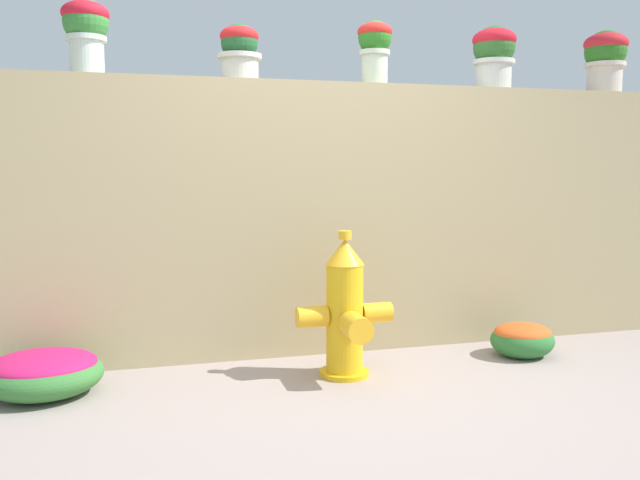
{
  "coord_description": "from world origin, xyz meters",
  "views": [
    {
      "loc": [
        -1.13,
        -3.31,
        1.24
      ],
      "look_at": [
        0.01,
        0.79,
        0.77
      ],
      "focal_mm": 37.24,
      "sensor_mm": 36.0,
      "label": 1
    }
  ],
  "objects_px": {
    "potted_plant_5": "(605,56)",
    "flower_bush_left": "(43,372)",
    "potted_plant_3": "(375,45)",
    "fire_hydrant": "(345,312)",
    "flower_bush_right": "(522,338)",
    "potted_plant_1": "(86,28)",
    "potted_plant_2": "(239,49)",
    "potted_plant_4": "(494,52)"
  },
  "relations": [
    {
      "from": "potted_plant_3",
      "to": "fire_hydrant",
      "type": "height_order",
      "value": "potted_plant_3"
    },
    {
      "from": "potted_plant_4",
      "to": "flower_bush_left",
      "type": "distance_m",
      "value": 3.61
    },
    {
      "from": "potted_plant_1",
      "to": "potted_plant_5",
      "type": "height_order",
      "value": "potted_plant_5"
    },
    {
      "from": "potted_plant_5",
      "to": "flower_bush_right",
      "type": "height_order",
      "value": "potted_plant_5"
    },
    {
      "from": "potted_plant_1",
      "to": "flower_bush_left",
      "type": "distance_m",
      "value": 2.02
    },
    {
      "from": "potted_plant_5",
      "to": "fire_hydrant",
      "type": "height_order",
      "value": "potted_plant_5"
    },
    {
      "from": "flower_bush_left",
      "to": "flower_bush_right",
      "type": "height_order",
      "value": "flower_bush_left"
    },
    {
      "from": "potted_plant_1",
      "to": "fire_hydrant",
      "type": "relative_size",
      "value": 0.52
    },
    {
      "from": "fire_hydrant",
      "to": "flower_bush_left",
      "type": "distance_m",
      "value": 1.71
    },
    {
      "from": "potted_plant_1",
      "to": "flower_bush_left",
      "type": "xyz_separation_m",
      "value": [
        -0.25,
        -0.52,
        -1.94
      ]
    },
    {
      "from": "potted_plant_5",
      "to": "flower_bush_left",
      "type": "relative_size",
      "value": 0.74
    },
    {
      "from": "potted_plant_2",
      "to": "flower_bush_right",
      "type": "distance_m",
      "value": 2.63
    },
    {
      "from": "potted_plant_2",
      "to": "potted_plant_3",
      "type": "relative_size",
      "value": 0.83
    },
    {
      "from": "potted_plant_1",
      "to": "potted_plant_5",
      "type": "xyz_separation_m",
      "value": [
        3.68,
        0.02,
        -0.0
      ]
    },
    {
      "from": "potted_plant_3",
      "to": "flower_bush_right",
      "type": "xyz_separation_m",
      "value": [
        0.85,
        -0.55,
        -1.94
      ]
    },
    {
      "from": "potted_plant_4",
      "to": "flower_bush_right",
      "type": "xyz_separation_m",
      "value": [
        -0.06,
        -0.57,
        -1.93
      ]
    },
    {
      "from": "potted_plant_5",
      "to": "potted_plant_1",
      "type": "bearing_deg",
      "value": -179.72
    },
    {
      "from": "potted_plant_5",
      "to": "flower_bush_right",
      "type": "xyz_separation_m",
      "value": [
        -0.99,
        -0.57,
        -1.95
      ]
    },
    {
      "from": "potted_plant_4",
      "to": "fire_hydrant",
      "type": "height_order",
      "value": "potted_plant_4"
    },
    {
      "from": "flower_bush_left",
      "to": "potted_plant_2",
      "type": "bearing_deg",
      "value": 24.03
    },
    {
      "from": "potted_plant_2",
      "to": "flower_bush_right",
      "type": "relative_size",
      "value": 0.84
    },
    {
      "from": "potted_plant_2",
      "to": "potted_plant_4",
      "type": "xyz_separation_m",
      "value": [
        1.83,
        0.02,
        0.07
      ]
    },
    {
      "from": "potted_plant_3",
      "to": "flower_bush_left",
      "type": "relative_size",
      "value": 0.68
    },
    {
      "from": "flower_bush_right",
      "to": "potted_plant_5",
      "type": "bearing_deg",
      "value": 29.8
    },
    {
      "from": "potted_plant_4",
      "to": "potted_plant_1",
      "type": "bearing_deg",
      "value": -179.56
    },
    {
      "from": "potted_plant_4",
      "to": "flower_bush_right",
      "type": "bearing_deg",
      "value": -96.02
    },
    {
      "from": "potted_plant_2",
      "to": "flower_bush_left",
      "type": "height_order",
      "value": "potted_plant_2"
    },
    {
      "from": "flower_bush_left",
      "to": "potted_plant_5",
      "type": "bearing_deg",
      "value": 7.84
    },
    {
      "from": "potted_plant_5",
      "to": "flower_bush_left",
      "type": "bearing_deg",
      "value": -172.16
    },
    {
      "from": "potted_plant_2",
      "to": "potted_plant_5",
      "type": "height_order",
      "value": "potted_plant_5"
    },
    {
      "from": "potted_plant_2",
      "to": "potted_plant_5",
      "type": "xyz_separation_m",
      "value": [
        2.76,
        0.02,
        0.08
      ]
    },
    {
      "from": "potted_plant_3",
      "to": "fire_hydrant",
      "type": "relative_size",
      "value": 0.49
    },
    {
      "from": "potted_plant_5",
      "to": "flower_bush_left",
      "type": "xyz_separation_m",
      "value": [
        -3.93,
        -0.54,
        -1.94
      ]
    },
    {
      "from": "potted_plant_3",
      "to": "fire_hydrant",
      "type": "bearing_deg",
      "value": -122.08
    },
    {
      "from": "potted_plant_2",
      "to": "fire_hydrant",
      "type": "xyz_separation_m",
      "value": [
        0.51,
        -0.65,
        -1.6
      ]
    },
    {
      "from": "potted_plant_5",
      "to": "flower_bush_right",
      "type": "bearing_deg",
      "value": -150.2
    },
    {
      "from": "potted_plant_4",
      "to": "flower_bush_right",
      "type": "distance_m",
      "value": 2.02
    },
    {
      "from": "potted_plant_5",
      "to": "fire_hydrant",
      "type": "relative_size",
      "value": 0.54
    },
    {
      "from": "potted_plant_5",
      "to": "flower_bush_left",
      "type": "height_order",
      "value": "potted_plant_5"
    },
    {
      "from": "potted_plant_3",
      "to": "potted_plant_5",
      "type": "bearing_deg",
      "value": 0.46
    },
    {
      "from": "potted_plant_1",
      "to": "fire_hydrant",
      "type": "distance_m",
      "value": 2.3
    },
    {
      "from": "potted_plant_3",
      "to": "potted_plant_1",
      "type": "bearing_deg",
      "value": -179.9
    }
  ]
}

